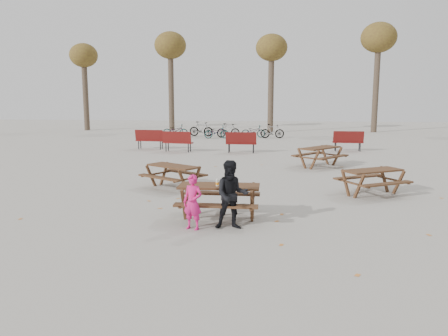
# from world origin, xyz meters

# --- Properties ---
(ground) EXTENTS (80.00, 80.00, 0.00)m
(ground) POSITION_xyz_m (0.00, 0.00, 0.00)
(ground) COLOR gray
(ground) RESTS_ON ground
(main_picnic_table) EXTENTS (1.80, 1.45, 0.78)m
(main_picnic_table) POSITION_xyz_m (0.00, 0.00, 0.59)
(main_picnic_table) COLOR #372314
(main_picnic_table) RESTS_ON ground
(food_tray) EXTENTS (0.18, 0.11, 0.03)m
(food_tray) POSITION_xyz_m (0.14, -0.12, 0.79)
(food_tray) COLOR white
(food_tray) RESTS_ON main_picnic_table
(bread_roll) EXTENTS (0.14, 0.06, 0.05)m
(bread_roll) POSITION_xyz_m (0.14, -0.12, 0.83)
(bread_roll) COLOR tan
(bread_roll) RESTS_ON food_tray
(soda_bottle) EXTENTS (0.07, 0.07, 0.17)m
(soda_bottle) POSITION_xyz_m (-0.03, -0.10, 0.85)
(soda_bottle) COLOR silver
(soda_bottle) RESTS_ON main_picnic_table
(child) EXTENTS (0.48, 0.39, 1.15)m
(child) POSITION_xyz_m (-0.45, -0.85, 0.57)
(child) COLOR #DB1B71
(child) RESTS_ON ground
(adult) EXTENTS (0.78, 0.66, 1.45)m
(adult) POSITION_xyz_m (0.35, -0.73, 0.72)
(adult) COLOR black
(adult) RESTS_ON ground
(picnic_table_east) EXTENTS (2.13, 2.01, 0.72)m
(picnic_table_east) POSITION_xyz_m (3.98, 2.87, 0.36)
(picnic_table_east) COLOR #372314
(picnic_table_east) RESTS_ON ground
(picnic_table_north) EXTENTS (2.09, 2.00, 0.71)m
(picnic_table_north) POSITION_xyz_m (-1.77, 3.11, 0.35)
(picnic_table_north) COLOR #372314
(picnic_table_north) RESTS_ON ground
(picnic_table_far) EXTENTS (2.28, 2.31, 0.78)m
(picnic_table_far) POSITION_xyz_m (3.04, 7.77, 0.39)
(picnic_table_far) COLOR #372314
(picnic_table_far) RESTS_ON ground
(park_bench_row) EXTENTS (11.76, 1.80, 1.03)m
(park_bench_row) POSITION_xyz_m (-1.02, 12.37, 0.52)
(park_bench_row) COLOR maroon
(park_bench_row) RESTS_ON ground
(bicycle_row) EXTENTS (8.23, 2.29, 1.02)m
(bicycle_row) POSITION_xyz_m (-2.29, 19.74, 0.46)
(bicycle_row) COLOR black
(bicycle_row) RESTS_ON ground
(tree_row) EXTENTS (32.17, 3.52, 8.26)m
(tree_row) POSITION_xyz_m (0.90, 25.15, 6.19)
(tree_row) COLOR #382B21
(tree_row) RESTS_ON ground
(fallen_leaves) EXTENTS (11.00, 11.00, 0.01)m
(fallen_leaves) POSITION_xyz_m (0.50, 2.50, 0.00)
(fallen_leaves) COLOR orange
(fallen_leaves) RESTS_ON ground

